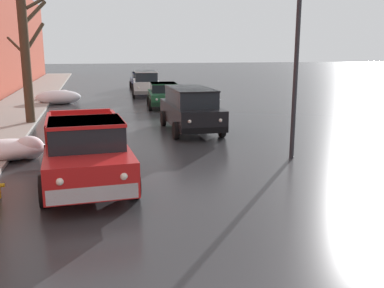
{
  "coord_description": "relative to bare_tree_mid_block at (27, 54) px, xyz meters",
  "views": [
    {
      "loc": [
        -1.72,
        -3.27,
        3.41
      ],
      "look_at": [
        0.88,
        7.92,
        0.84
      ],
      "focal_mm": 40.14,
      "sensor_mm": 36.0,
      "label": 1
    }
  ],
  "objects": [
    {
      "name": "left_sidewalk_slab",
      "position": [
        -1.45,
        0.67,
        -3.1
      ],
      "size": [
        3.19,
        80.0,
        0.12
      ],
      "primitive_type": "cube",
      "color": "gray",
      "rests_on": "ground"
    },
    {
      "name": "snow_bank_near_corner_left",
      "position": [
        0.62,
        9.17,
        -2.9
      ],
      "size": [
        2.89,
        1.11,
        0.72
      ],
      "color": "white",
      "rests_on": "ground"
    },
    {
      "name": "snow_bank_along_left_kerb",
      "position": [
        8.85,
        8.33,
        -2.82
      ],
      "size": [
        2.07,
        1.43,
        0.7
      ],
      "color": "white",
      "rests_on": "ground"
    },
    {
      "name": "snow_bank_mid_block_left",
      "position": [
        0.67,
        7.38,
        -2.74
      ],
      "size": [
        2.72,
        1.21,
        0.87
      ],
      "color": "white",
      "rests_on": "ground"
    },
    {
      "name": "snow_bank_near_corner_right",
      "position": [
        8.1,
        13.81,
        -2.78
      ],
      "size": [
        1.68,
        1.38,
        0.8
      ],
      "color": "white",
      "rests_on": "ground"
    },
    {
      "name": "snow_bank_along_right_kerb",
      "position": [
        0.22,
        -6.6,
        -2.84
      ],
      "size": [
        2.42,
        1.41,
        0.74
      ],
      "color": "white",
      "rests_on": "ground"
    },
    {
      "name": "snow_bank_far_right_pile",
      "position": [
        8.76,
        4.43,
        -2.81
      ],
      "size": [
        3.06,
        1.23,
        0.74
      ],
      "color": "white",
      "rests_on": "ground"
    },
    {
      "name": "bare_tree_mid_block",
      "position": [
        0.0,
        0.0,
        0.0
      ],
      "size": [
        2.86,
        2.01,
        6.22
      ],
      "color": "#423323",
      "rests_on": "ground"
    },
    {
      "name": "pickup_truck_red_approaching_near_lane",
      "position": [
        2.5,
        -9.69,
        -2.28
      ],
      "size": [
        2.41,
        5.37,
        1.76
      ],
      "color": "red",
      "rests_on": "ground"
    },
    {
      "name": "suv_black_parked_kerbside_close",
      "position": [
        6.71,
        -3.23,
        -2.18
      ],
      "size": [
        2.02,
        4.85,
        1.82
      ],
      "color": "black",
      "rests_on": "ground"
    },
    {
      "name": "sedan_green_parked_kerbside_mid",
      "position": [
        6.87,
        4.56,
        -2.41
      ],
      "size": [
        2.17,
        4.09,
        1.42
      ],
      "color": "#1E5633",
      "rests_on": "ground"
    },
    {
      "name": "suv_white_parked_far_down_block",
      "position": [
        6.6,
        10.81,
        -2.18
      ],
      "size": [
        2.32,
        4.56,
        1.82
      ],
      "color": "silver",
      "rests_on": "ground"
    },
    {
      "name": "sedan_darkblue_queued_behind_truck",
      "position": [
        6.91,
        16.51,
        -2.41
      ],
      "size": [
        2.0,
        4.12,
        1.42
      ],
      "color": "navy",
      "rests_on": "ground"
    },
    {
      "name": "street_lamp_post",
      "position": [
        8.81,
        -8.45,
        0.25
      ],
      "size": [
        0.44,
        0.24,
        6.11
      ],
      "color": "#28282D",
      "rests_on": "ground"
    }
  ]
}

